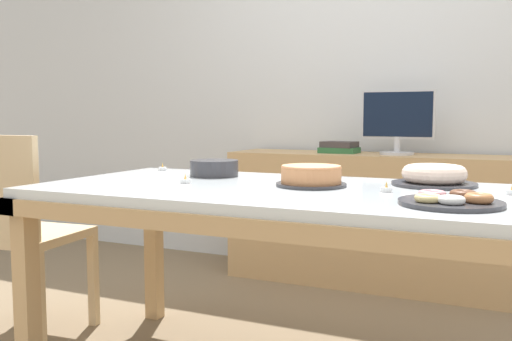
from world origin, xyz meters
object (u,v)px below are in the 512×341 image
(chair, at_px, (20,227))
(plate_stack, at_px, (214,168))
(book_stack, at_px, (339,147))
(pastry_platter, at_px, (451,201))
(tealight_near_front, at_px, (512,192))
(tealight_left_edge, at_px, (185,181))
(cake_chocolate_round, at_px, (311,176))
(computer_monitor, at_px, (397,122))
(cake_golden_bundt, at_px, (434,176))
(tealight_right_edge, at_px, (386,189))
(tealight_near_cakes, at_px, (163,168))

(chair, height_order, plate_stack, chair)
(book_stack, bearing_deg, pastry_platter, -63.39)
(tealight_near_front, distance_m, tealight_left_edge, 1.17)
(book_stack, xyz_separation_m, tealight_left_edge, (-0.17, -1.51, -0.06))
(book_stack, bearing_deg, cake_chocolate_round, -77.69)
(pastry_platter, bearing_deg, chair, 176.45)
(computer_monitor, xyz_separation_m, cake_chocolate_round, (-0.05, -1.38, -0.19))
(pastry_platter, xyz_separation_m, tealight_left_edge, (-1.00, 0.14, -0.00))
(cake_chocolate_round, xyz_separation_m, plate_stack, (-0.50, 0.16, -0.00))
(plate_stack, distance_m, tealight_near_front, 1.19)
(cake_golden_bundt, distance_m, tealight_left_edge, 0.95)
(cake_chocolate_round, height_order, tealight_right_edge, cake_chocolate_round)
(computer_monitor, distance_m, cake_chocolate_round, 1.40)
(pastry_platter, relative_size, tealight_near_cakes, 7.56)
(pastry_platter, bearing_deg, tealight_left_edge, 171.81)
(tealight_left_edge, height_order, tealight_right_edge, same)
(cake_chocolate_round, relative_size, tealight_near_cakes, 6.59)
(plate_stack, bearing_deg, chair, -159.08)
(computer_monitor, xyz_separation_m, book_stack, (-0.35, 0.00, -0.16))
(chair, bearing_deg, tealight_left_edge, 1.92)
(tealight_near_front, xyz_separation_m, tealight_near_cakes, (-1.54, 0.24, 0.00))
(plate_stack, distance_m, tealight_right_edge, 0.82)
(tealight_left_edge, xyz_separation_m, tealight_near_cakes, (-0.39, 0.42, 0.00))
(pastry_platter, relative_size, tealight_left_edge, 7.56)
(computer_monitor, relative_size, cake_golden_bundt, 1.35)
(tealight_left_edge, relative_size, tealight_right_edge, 1.00)
(book_stack, relative_size, tealight_right_edge, 5.81)
(cake_golden_bundt, relative_size, tealight_left_edge, 7.85)
(tealight_near_cakes, bearing_deg, cake_golden_bundt, -3.62)
(book_stack, bearing_deg, tealight_near_front, -53.46)
(tealight_near_cakes, bearing_deg, pastry_platter, -21.99)
(tealight_near_front, bearing_deg, tealight_right_edge, -165.53)
(cake_chocolate_round, height_order, cake_golden_bundt, same)
(plate_stack, xyz_separation_m, tealight_near_front, (1.19, -0.11, -0.02))
(tealight_left_edge, bearing_deg, cake_golden_bundt, 20.69)
(cake_chocolate_round, relative_size, cake_golden_bundt, 0.84)
(book_stack, distance_m, pastry_platter, 1.85)
(tealight_left_edge, bearing_deg, chair, -178.08)
(cake_chocolate_round, bearing_deg, chair, -173.53)
(chair, xyz_separation_m, pastry_platter, (1.85, -0.11, 0.25))
(tealight_right_edge, bearing_deg, tealight_near_cakes, 163.53)
(computer_monitor, bearing_deg, tealight_near_front, -64.44)
(tealight_right_edge, bearing_deg, tealight_near_front, 14.47)
(cake_golden_bundt, xyz_separation_m, tealight_near_front, (0.27, -0.16, -0.03))
(cake_chocolate_round, bearing_deg, pastry_platter, -26.83)
(chair, xyz_separation_m, computer_monitor, (1.38, 1.54, 0.46))
(cake_chocolate_round, height_order, pastry_platter, cake_chocolate_round)
(pastry_platter, bearing_deg, tealight_near_cakes, 158.01)
(book_stack, distance_m, tealight_near_front, 1.66)
(book_stack, distance_m, cake_chocolate_round, 1.42)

